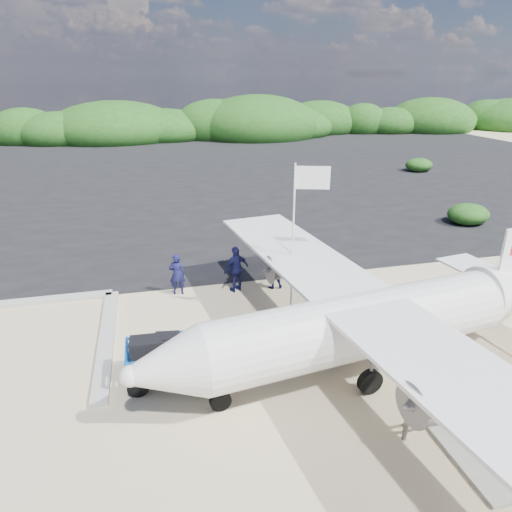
{
  "coord_description": "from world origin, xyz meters",
  "views": [
    {
      "loc": [
        -2.67,
        -12.76,
        8.48
      ],
      "look_at": [
        1.32,
        3.83,
        1.65
      ],
      "focal_mm": 32.0,
      "sensor_mm": 36.0,
      "label": 1
    }
  ],
  "objects_px": {
    "flagpole": "(290,318)",
    "crew_a": "(177,274)",
    "baggage_cart": "(174,378)",
    "signboard": "(340,341)",
    "crew_b": "(274,271)",
    "aircraft_large": "(412,187)",
    "crew_c": "(236,269)"
  },
  "relations": [
    {
      "from": "crew_a",
      "to": "crew_b",
      "type": "height_order",
      "value": "crew_a"
    },
    {
      "from": "signboard",
      "to": "aircraft_large",
      "type": "height_order",
      "value": "aircraft_large"
    },
    {
      "from": "flagpole",
      "to": "aircraft_large",
      "type": "xyz_separation_m",
      "value": [
        15.97,
        18.06,
        0.0
      ]
    },
    {
      "from": "baggage_cart",
      "to": "crew_c",
      "type": "bearing_deg",
      "value": 61.18
    },
    {
      "from": "crew_a",
      "to": "crew_c",
      "type": "height_order",
      "value": "crew_c"
    },
    {
      "from": "crew_b",
      "to": "aircraft_large",
      "type": "height_order",
      "value": "aircraft_large"
    },
    {
      "from": "crew_c",
      "to": "baggage_cart",
      "type": "bearing_deg",
      "value": 38.25
    },
    {
      "from": "flagpole",
      "to": "signboard",
      "type": "xyz_separation_m",
      "value": [
        1.18,
        -1.9,
        0.0
      ]
    },
    {
      "from": "baggage_cart",
      "to": "aircraft_large",
      "type": "height_order",
      "value": "aircraft_large"
    },
    {
      "from": "aircraft_large",
      "to": "baggage_cart",
      "type": "bearing_deg",
      "value": 37.4
    },
    {
      "from": "crew_a",
      "to": "crew_b",
      "type": "relative_size",
      "value": 1.16
    },
    {
      "from": "crew_b",
      "to": "flagpole",
      "type": "bearing_deg",
      "value": 90.28
    },
    {
      "from": "aircraft_large",
      "to": "crew_a",
      "type": "bearing_deg",
      "value": 29.17
    },
    {
      "from": "signboard",
      "to": "crew_b",
      "type": "height_order",
      "value": "crew_b"
    },
    {
      "from": "crew_a",
      "to": "crew_c",
      "type": "distance_m",
      "value": 2.43
    },
    {
      "from": "flagpole",
      "to": "crew_a",
      "type": "xyz_separation_m",
      "value": [
        -3.9,
        3.05,
        0.89
      ]
    },
    {
      "from": "signboard",
      "to": "aircraft_large",
      "type": "xyz_separation_m",
      "value": [
        14.79,
        19.96,
        0.0
      ]
    },
    {
      "from": "signboard",
      "to": "crew_b",
      "type": "bearing_deg",
      "value": 117.76
    },
    {
      "from": "baggage_cart",
      "to": "crew_c",
      "type": "height_order",
      "value": "crew_c"
    },
    {
      "from": "flagpole",
      "to": "aircraft_large",
      "type": "bearing_deg",
      "value": 48.51
    },
    {
      "from": "signboard",
      "to": "crew_a",
      "type": "xyz_separation_m",
      "value": [
        -5.08,
        4.95,
        0.89
      ]
    },
    {
      "from": "crew_b",
      "to": "crew_c",
      "type": "height_order",
      "value": "crew_c"
    },
    {
      "from": "baggage_cart",
      "to": "flagpole",
      "type": "height_order",
      "value": "flagpole"
    },
    {
      "from": "baggage_cart",
      "to": "signboard",
      "type": "xyz_separation_m",
      "value": [
        5.66,
        0.71,
        0.0
      ]
    },
    {
      "from": "baggage_cart",
      "to": "crew_a",
      "type": "xyz_separation_m",
      "value": [
        0.58,
        5.66,
        0.89
      ]
    },
    {
      "from": "crew_a",
      "to": "crew_b",
      "type": "bearing_deg",
      "value": -176.86
    },
    {
      "from": "aircraft_large",
      "to": "crew_b",
      "type": "bearing_deg",
      "value": 36.14
    },
    {
      "from": "baggage_cart",
      "to": "crew_b",
      "type": "relative_size",
      "value": 1.86
    },
    {
      "from": "flagpole",
      "to": "crew_c",
      "type": "distance_m",
      "value": 3.31
    },
    {
      "from": "crew_b",
      "to": "crew_c",
      "type": "xyz_separation_m",
      "value": [
        -1.59,
        0.08,
        0.22
      ]
    },
    {
      "from": "flagpole",
      "to": "crew_b",
      "type": "distance_m",
      "value": 2.82
    },
    {
      "from": "flagpole",
      "to": "crew_a",
      "type": "distance_m",
      "value": 5.03
    }
  ]
}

